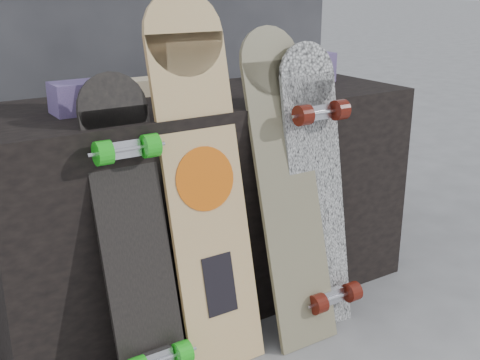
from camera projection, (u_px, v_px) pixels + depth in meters
ground at (276, 353)px, 2.04m from camera, size 60.00×60.00×0.00m
vendor_table at (202, 200)px, 2.32m from camera, size 1.60×0.60×0.80m
booth at (108, 3)px, 2.77m from camera, size 2.40×0.22×2.20m
merch_box_purple at (81, 97)px, 1.91m from camera, size 0.18×0.12×0.10m
merch_box_small at (313, 67)px, 2.51m from camera, size 0.14×0.14×0.12m
merch_box_flat at (155, 86)px, 2.24m from camera, size 0.22×0.10×0.06m
longboard_geisha at (203, 173)px, 1.90m from camera, size 0.27×0.31×1.19m
longboard_celtic at (287, 178)px, 2.04m from camera, size 0.24×0.31×1.07m
longboard_cascadia at (318, 186)px, 2.10m from camera, size 0.23×0.26×1.01m
skateboard_dark at (135, 233)px, 1.78m from camera, size 0.21×0.33×0.96m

